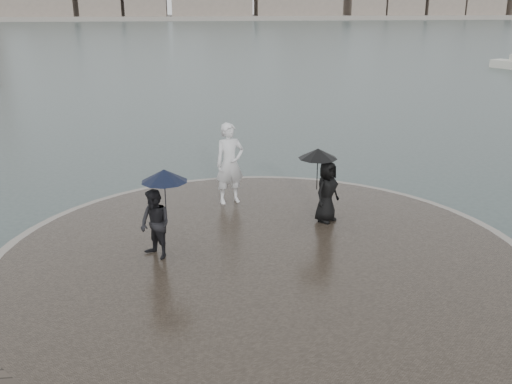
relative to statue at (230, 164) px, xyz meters
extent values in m
plane|color=#2B3835|center=(0.46, -7.16, -1.52)|extent=(400.00, 400.00, 0.00)
cylinder|color=gray|center=(0.46, -3.66, -1.36)|extent=(12.50, 12.50, 0.32)
cylinder|color=#2D261E|center=(0.46, -3.66, -1.34)|extent=(11.90, 11.90, 0.36)
imported|color=silver|center=(0.00, 0.00, 0.00)|extent=(0.97, 0.78, 2.32)
imported|color=black|center=(-1.93, -3.46, -0.36)|extent=(0.97, 0.98, 1.60)
cylinder|color=black|center=(-1.68, -3.36, 0.19)|extent=(0.02, 0.02, 0.90)
cone|color=black|center=(-1.68, -3.36, 0.74)|extent=(1.04, 1.04, 0.28)
imported|color=black|center=(2.39, -1.74, -0.35)|extent=(0.94, 0.91, 1.63)
cylinder|color=black|center=(2.14, -1.64, 0.14)|extent=(0.02, 0.02, 0.90)
cone|color=black|center=(2.14, -1.64, 0.66)|extent=(1.01, 1.01, 0.26)
cube|color=gray|center=(0.46, 155.84, -0.92)|extent=(260.00, 20.00, 1.20)
cube|color=gray|center=(-47.54, 152.84, 2.98)|extent=(10.00, 10.00, 9.00)
cube|color=gray|center=(-23.54, 152.84, 3.48)|extent=(11.00, 10.00, 10.00)
cube|color=gray|center=(-11.54, 152.84, 3.98)|extent=(11.00, 10.00, 11.00)
cube|color=gray|center=(0.46, 152.84, 2.98)|extent=(10.00, 10.00, 9.00)
cube|color=gray|center=(24.46, 152.84, 3.48)|extent=(11.00, 10.00, 10.00)
cube|color=gray|center=(50.46, 152.84, 2.98)|extent=(10.00, 10.00, 9.00)
cube|color=gray|center=(61.46, 152.84, 3.98)|extent=(11.00, 10.00, 11.00)
cube|color=gray|center=(73.46, 152.84, 3.48)|extent=(11.00, 10.00, 10.00)
camera|label=1|loc=(-1.10, -15.44, 4.43)|focal=40.00mm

